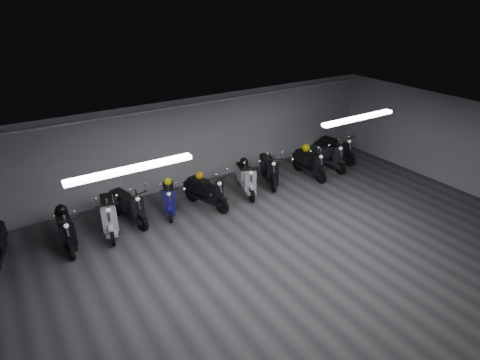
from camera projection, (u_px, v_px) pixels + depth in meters
floor at (286, 264)px, 9.33m from camera, size 14.00×10.00×0.01m
ceiling at (292, 151)px, 8.12m from camera, size 14.00×10.00×0.01m
back_wall at (188, 143)px, 12.53m from camera, size 14.00×0.01×2.80m
right_wall at (471, 148)px, 12.12m from camera, size 0.01×10.00×2.80m
fluor_strip_left at (131, 169)px, 7.45m from camera, size 2.40×0.18×0.08m
fluor_strip_right at (358, 118)px, 10.36m from camera, size 2.40×0.18×0.08m
conduit at (187, 105)px, 11.94m from camera, size 13.60×0.05×0.05m
scooter_1 at (65, 225)px, 9.67m from camera, size 0.65×1.72×1.26m
scooter_2 at (108, 209)px, 10.25m from camera, size 0.98×1.93×1.37m
scooter_3 at (127, 201)px, 10.68m from camera, size 1.04×1.87×1.33m
scooter_4 at (169, 193)px, 11.22m from camera, size 1.08×1.69×1.20m
scooter_5 at (206, 186)px, 11.47m from camera, size 1.15×1.86×1.31m
scooter_6 at (246, 173)px, 12.27m from camera, size 1.08×1.86×1.31m
scooter_7 at (269, 165)px, 12.86m from camera, size 1.23×1.89×1.34m
scooter_8 at (310, 158)px, 13.35m from camera, size 0.63×1.77×1.31m
scooter_9 at (329, 150)px, 13.97m from camera, size 0.60×1.80×1.34m
scooter_10 at (336, 144)px, 14.55m from camera, size 0.95×1.86×1.32m
helmet_0 at (244, 162)px, 12.36m from camera, size 0.26×0.26×0.26m
helmet_1 at (168, 182)px, 11.30m from camera, size 0.23×0.23×0.23m
helmet_2 at (61, 210)px, 9.73m from camera, size 0.28×0.28×0.28m
helmet_3 at (199, 176)px, 11.49m from camera, size 0.24×0.24×0.24m
helmet_4 at (306, 148)px, 13.41m from camera, size 0.28×0.28×0.28m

